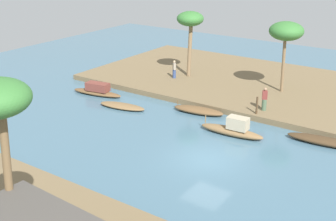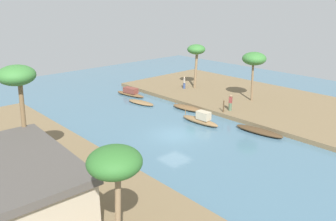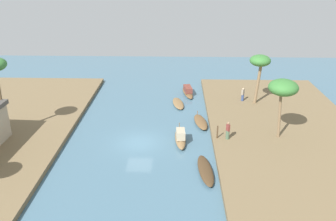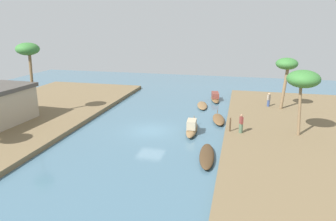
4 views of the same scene
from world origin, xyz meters
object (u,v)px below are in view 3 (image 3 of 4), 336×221
at_px(sampan_foreground, 201,122).
at_px(sampan_downstream_large, 180,137).
at_px(palm_tree_left_far, 260,62).
at_px(sampan_upstream_small, 178,103).
at_px(sampan_with_red_awning, 188,91).
at_px(mooring_post, 217,132).
at_px(sampan_with_tall_canopy, 205,170).
at_px(palm_tree_left_near, 283,88).
at_px(person_by_mooring, 228,132).
at_px(person_on_near_bank, 243,95).

bearing_deg(sampan_foreground, sampan_downstream_large, 142.62).
bearing_deg(palm_tree_left_far, sampan_downstream_large, 135.35).
bearing_deg(sampan_upstream_small, palm_tree_left_far, -100.85).
relative_size(sampan_with_red_awning, mooring_post, 3.64).
distance_m(sampan_upstream_small, mooring_post, 10.28).
relative_size(sampan_with_tall_canopy, palm_tree_left_far, 0.82).
distance_m(sampan_foreground, palm_tree_left_near, 9.57).
bearing_deg(sampan_downstream_large, sampan_foreground, -31.72).
distance_m(palm_tree_left_near, palm_tree_left_far, 8.82).
height_order(sampan_with_red_awning, palm_tree_left_far, palm_tree_left_far).
bearing_deg(sampan_upstream_small, person_by_mooring, -163.29).
bearing_deg(sampan_with_red_awning, sampan_upstream_small, 152.27).
distance_m(sampan_with_red_awning, person_by_mooring, 13.89).
xyz_separation_m(sampan_downstream_large, sampan_upstream_small, (9.47, 0.23, -0.28)).
relative_size(sampan_with_red_awning, person_on_near_bank, 2.87).
bearing_deg(mooring_post, person_on_near_bank, -22.27).
height_order(sampan_upstream_small, mooring_post, mooring_post).
bearing_deg(person_on_near_bank, person_by_mooring, 24.96).
bearing_deg(sampan_foreground, sampan_upstream_small, 15.31).
xyz_separation_m(person_on_near_bank, palm_tree_left_near, (-9.49, -1.77, 4.23)).
relative_size(sampan_with_red_awning, sampan_downstream_large, 1.04).
xyz_separation_m(sampan_downstream_large, mooring_post, (-0.05, -3.54, 0.64)).
bearing_deg(sampan_foreground, person_on_near_bank, -51.43).
distance_m(sampan_foreground, sampan_upstream_small, 5.96).
distance_m(mooring_post, palm_tree_left_far, 11.68).
relative_size(mooring_post, palm_tree_left_near, 0.22).
bearing_deg(sampan_with_tall_canopy, palm_tree_left_far, -31.04).
bearing_deg(sampan_downstream_large, person_by_mooring, -95.60).
height_order(sampan_upstream_small, person_on_near_bank, person_on_near_bank).
bearing_deg(sampan_with_red_awning, person_by_mooring, -174.81).
relative_size(person_on_near_bank, person_by_mooring, 0.93).
xyz_separation_m(sampan_with_red_awning, sampan_downstream_large, (-13.23, 1.02, 0.05)).
bearing_deg(mooring_post, person_by_mooring, -98.58).
xyz_separation_m(sampan_foreground, sampan_with_red_awning, (9.20, 1.18, 0.16)).
bearing_deg(palm_tree_left_near, sampan_with_tall_canopy, 128.69).
xyz_separation_m(sampan_upstream_small, palm_tree_left_far, (-0.24, -9.35, 5.30)).
distance_m(sampan_with_tall_canopy, palm_tree_left_near, 10.73).
xyz_separation_m(sampan_with_tall_canopy, mooring_post, (5.40, -1.48, 0.86)).
relative_size(person_by_mooring, palm_tree_left_near, 0.30).
height_order(sampan_foreground, mooring_post, mooring_post).
xyz_separation_m(sampan_with_tall_canopy, person_on_near_bank, (15.35, -5.56, 0.96)).
bearing_deg(person_by_mooring, mooring_post, -128.02).
bearing_deg(sampan_upstream_small, mooring_post, -167.81).
distance_m(sampan_with_red_awning, sampan_with_tall_canopy, 18.71).
height_order(sampan_with_red_awning, person_by_mooring, person_by_mooring).
distance_m(sampan_downstream_large, palm_tree_left_near, 10.62).
distance_m(sampan_downstream_large, person_on_near_bank, 12.51).
relative_size(person_by_mooring, palm_tree_left_far, 0.30).
distance_m(sampan_with_tall_canopy, person_by_mooring, 5.88).
height_order(sampan_downstream_large, palm_tree_left_far, palm_tree_left_far).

